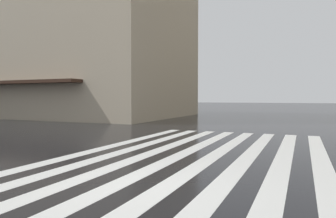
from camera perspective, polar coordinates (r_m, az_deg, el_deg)
ground_plane at (r=6.74m, az=-6.56°, el=-13.44°), size 220.00×220.00×0.00m
zebra_crossing at (r=10.24m, az=6.02°, el=-8.05°), size 13.00×7.50×0.01m
haussmann_block_mid at (r=35.67m, az=-20.04°, el=15.00°), size 15.58×26.61×20.14m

